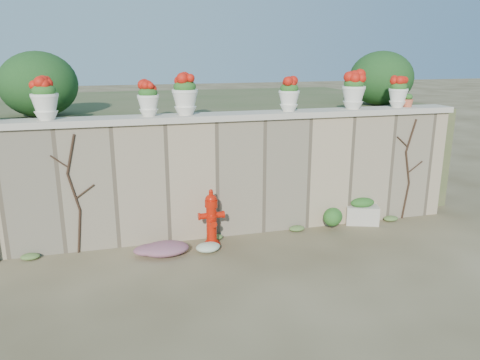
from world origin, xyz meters
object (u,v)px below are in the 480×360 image
object	(u,v)px
planter_box	(362,212)
terracotta_pot	(408,101)
urn_pot_0	(45,99)
fire_hydrant	(211,218)

from	to	relation	value
planter_box	terracotta_pot	distance (m)	2.20
urn_pot_0	planter_box	bearing A→B (deg)	-2.71
urn_pot_0	terracotta_pot	bearing A→B (deg)	0.00
urn_pot_0	terracotta_pot	world-z (taller)	urn_pot_0
terracotta_pot	planter_box	bearing A→B (deg)	-165.01
urn_pot_0	fire_hydrant	bearing A→B (deg)	-13.19
fire_hydrant	terracotta_pot	xyz separation A→B (m)	(3.84, 0.56, 1.72)
fire_hydrant	planter_box	size ratio (longest dim) A/B	1.44
terracotta_pot	fire_hydrant	bearing A→B (deg)	-171.75
fire_hydrant	terracotta_pot	bearing A→B (deg)	8.04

